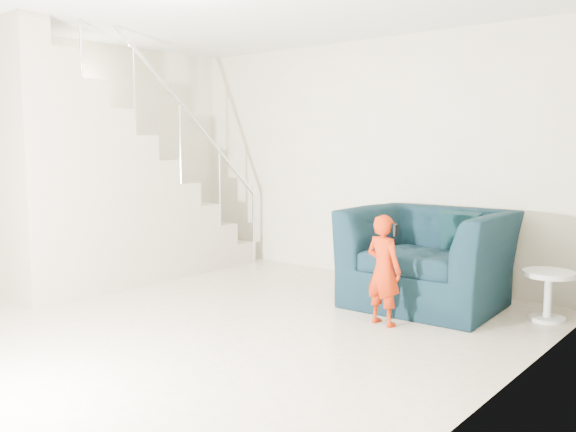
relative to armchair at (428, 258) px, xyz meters
The scene contains 11 objects.
floor 2.39m from the armchair, 120.94° to the right, with size 5.50×5.50×0.00m, color tan.
back_wall 1.67m from the armchair, 148.38° to the left, with size 5.00×5.00×0.00m, color #B8B196.
left_wall 4.31m from the armchair, 151.53° to the right, with size 5.50×5.50×0.00m, color #B8B196.
right_wall 2.55m from the armchair, 57.17° to the right, with size 5.50×5.50×0.00m, color #B8B196.
armchair is the anchor object (origin of this frame).
toddler 0.82m from the armchair, 89.66° to the right, with size 0.34×0.23×0.94m, color #8B1504.
side_table 1.08m from the armchair, 10.65° to the left, with size 0.44×0.44×0.44m.
staircase 3.55m from the armchair, 155.54° to the right, with size 1.02×3.03×3.62m.
cushion 0.41m from the armchair, 49.07° to the left, with size 0.39×0.11×0.37m, color black.
throw 0.64m from the armchair, behind, with size 0.06×0.56×0.63m, color black.
phone 0.91m from the armchair, 82.06° to the right, with size 0.02×0.05×0.10m, color black.
Camera 1 is at (3.80, -3.21, 1.53)m, focal length 38.00 mm.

